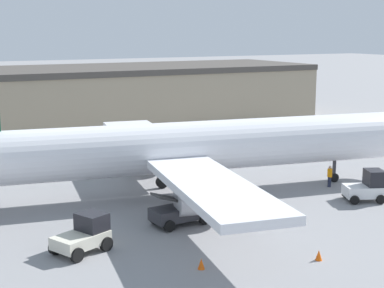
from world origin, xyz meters
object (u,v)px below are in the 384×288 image
baggage_tug (367,187)px  belt_loader_truck (184,207)px  safety_cone_far (319,255)px  pushback_tug (84,235)px  airplane (177,147)px  ground_crew_worker (330,176)px  safety_cone_near (201,264)px

baggage_tug → belt_loader_truck: belt_loader_truck is taller
safety_cone_far → pushback_tug: bearing=146.3°
safety_cone_far → baggage_tug: bearing=34.8°
pushback_tug → safety_cone_far: size_ratio=6.11×
airplane → ground_crew_worker: (11.19, -3.22, -2.65)m
ground_crew_worker → safety_cone_far: ground_crew_worker is taller
airplane → pushback_tug: bearing=-131.5°
ground_crew_worker → belt_loader_truck: (-13.58, -2.48, 0.18)m
ground_crew_worker → baggage_tug: size_ratio=0.54×
belt_loader_truck → safety_cone_far: size_ratio=6.65×
baggage_tug → safety_cone_near: size_ratio=5.50×
airplane → ground_crew_worker: 11.94m
safety_cone_near → safety_cone_far: 6.16m
airplane → pushback_tug: size_ratio=11.64×
ground_crew_worker → safety_cone_near: (-16.01, -9.14, -0.60)m
airplane → belt_loader_truck: airplane is taller
pushback_tug → baggage_tug: bearing=-23.4°
baggage_tug → belt_loader_truck: bearing=-163.4°
baggage_tug → belt_loader_truck: 13.51m
airplane → baggage_tug: (11.02, -7.25, -2.54)m
baggage_tug → safety_cone_far: baggage_tug is taller
belt_loader_truck → airplane: bearing=62.2°
safety_cone_far → ground_crew_worker: bearing=47.3°
baggage_tug → safety_cone_near: (-15.84, -5.11, -0.70)m
belt_loader_truck → ground_crew_worker: bearing=5.4°
pushback_tug → belt_loader_truck: bearing=-10.0°
pushback_tug → airplane: bearing=15.0°
baggage_tug → safety_cone_far: size_ratio=5.50×
airplane → belt_loader_truck: bearing=-103.0°
pushback_tug → safety_cone_near: (4.34, -5.02, -0.65)m
baggage_tug → belt_loader_truck: size_ratio=0.83×
airplane → safety_cone_far: airplane is taller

